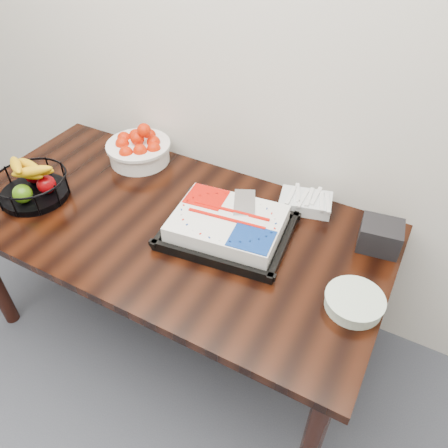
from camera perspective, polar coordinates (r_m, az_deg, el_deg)
The scene contains 7 objects.
table at distance 1.87m, azimuth -7.26°, elevation -1.51°, with size 1.80×0.90×0.75m.
cake_tray at distance 1.70m, azimuth 0.49°, elevation -0.29°, with size 0.52×0.43×0.10m.
tangerine_bowl at distance 2.15m, azimuth -11.13°, elevation 10.02°, with size 0.31×0.31×0.19m.
fruit_basket at distance 2.06m, azimuth -23.84°, elevation 4.80°, with size 0.31×0.31×0.16m.
plate_stack at distance 1.53m, azimuth 16.63°, elevation -9.76°, with size 0.20×0.20×0.05m.
fork_bag at distance 1.88m, azimuth 10.60°, elevation 2.85°, with size 0.24×0.19×0.06m.
napkin_box at distance 1.75m, azimuth 19.72°, elevation -1.47°, with size 0.15×0.13×0.11m, color black.
Camera 1 is at (0.86, 0.91, 1.92)m, focal length 35.00 mm.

